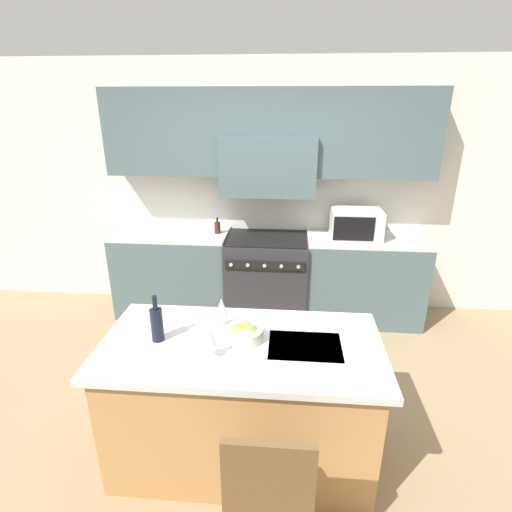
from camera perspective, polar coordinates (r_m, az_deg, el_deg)
The scene contains 12 objects.
ground_plane at distance 3.21m, azimuth -0.67°, elevation -23.79°, with size 10.00×10.00×0.00m, color #997F5B.
back_cabinetry at distance 4.34m, azimuth 1.87°, elevation 12.21°, with size 10.00×0.46×2.70m.
back_counter at distance 4.42m, azimuth 1.51°, elevation -2.78°, with size 3.32×0.62×0.94m.
range_stove at distance 4.41m, azimuth 1.50°, elevation -3.02°, with size 0.86×0.70×0.92m.
microwave at distance 4.26m, azimuth 14.08°, elevation 4.49°, with size 0.51×0.37×0.30m.
kitchen_island at distance 2.77m, azimuth -1.98°, elevation -19.90°, with size 1.73×0.86×0.89m.
island_chair at distance 2.17m, azimuth 1.86°, elevation -31.30°, with size 0.42×0.40×0.98m.
wine_bottle at distance 2.54m, azimuth -13.98°, elevation -9.35°, with size 0.08×0.08×0.30m.
wine_glass_near at distance 2.31m, azimuth -6.72°, elevation -11.32°, with size 0.08×0.08×0.21m.
wine_glass_far at distance 2.59m, azimuth -4.94°, elevation -7.34°, with size 0.08×0.08×0.21m.
fruit_bowl at distance 2.51m, azimuth -1.67°, elevation -10.87°, with size 0.23×0.23×0.11m.
oil_bottle_on_counter at distance 4.31m, azimuth -5.54°, elevation 4.10°, with size 0.07×0.07×0.17m.
Camera 1 is at (0.23, -2.26, 2.27)m, focal length 28.00 mm.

